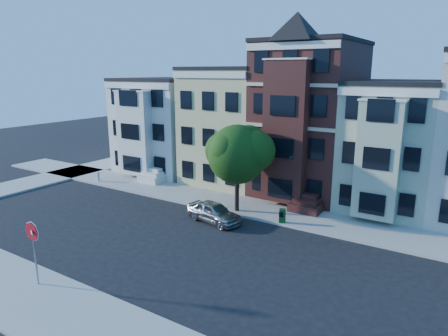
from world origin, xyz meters
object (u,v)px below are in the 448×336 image
Objects in this scene: street_tree at (237,158)px; fire_hydrant at (98,177)px; newspaper_box at (282,216)px; parked_car at (214,212)px; stop_sign at (34,249)px.

fire_hydrant is (-14.70, -0.02, -3.48)m from street_tree.
parked_car is at bearing -173.87° from newspaper_box.
newspaper_box is 1.30× the size of fire_hydrant.
street_tree reaches higher than fire_hydrant.
street_tree is 8.28× the size of newspaper_box.
parked_car is at bearing -97.92° from street_tree.
newspaper_box reaches higher than fire_hydrant.
street_tree is at bearing 2.23° from parked_car.
parked_car is 4.43× the size of newspaper_box.
parked_car reaches higher than fire_hydrant.
parked_car is 5.75× the size of fire_hydrant.
newspaper_box is 0.26× the size of stop_sign.
stop_sign reaches higher than parked_car.
stop_sign is at bearing -100.93° from street_tree.
street_tree is 1.87× the size of parked_car.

